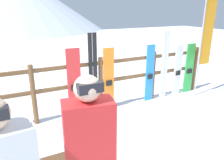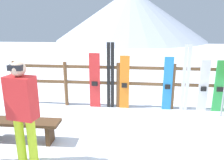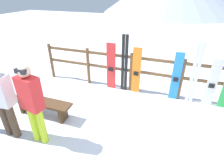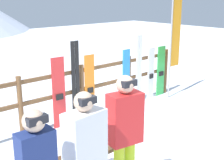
# 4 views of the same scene
# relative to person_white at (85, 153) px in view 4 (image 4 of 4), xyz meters

# --- Properties ---
(ground_plane) EXTENTS (40.00, 40.00, 0.00)m
(ground_plane) POSITION_rel_person_white_xyz_m (2.00, 0.66, -0.99)
(ground_plane) COLOR white
(fence) EXTENTS (5.96, 0.10, 1.25)m
(fence) POSITION_rel_person_white_xyz_m (2.00, 2.77, -0.25)
(fence) COLOR brown
(fence) RESTS_ON ground
(person_white) EXTENTS (0.50, 0.30, 1.72)m
(person_white) POSITION_rel_person_white_xyz_m (0.00, 0.00, 0.00)
(person_white) COLOR #4C3828
(person_white) RESTS_ON ground
(person_red) EXTENTS (0.48, 0.32, 1.77)m
(person_red) POSITION_rel_person_white_xyz_m (0.70, 0.07, 0.04)
(person_red) COLOR #B7D826
(person_red) RESTS_ON ground
(snowboard_red) EXTENTS (0.29, 0.07, 1.51)m
(snowboard_red) POSITION_rel_person_white_xyz_m (1.37, 2.72, -0.24)
(snowboard_red) COLOR red
(snowboard_red) RESTS_ON ground
(ski_pair_black) EXTENTS (0.19, 0.02, 1.80)m
(ski_pair_black) POSITION_rel_person_white_xyz_m (1.80, 2.72, -0.09)
(ski_pair_black) COLOR black
(ski_pair_black) RESTS_ON ground
(snowboard_orange) EXTENTS (0.26, 0.06, 1.46)m
(snowboard_orange) POSITION_rel_person_white_xyz_m (2.17, 2.72, -0.27)
(snowboard_orange) COLOR orange
(snowboard_orange) RESTS_ON ground
(snowboard_blue) EXTENTS (0.24, 0.06, 1.44)m
(snowboard_blue) POSITION_rel_person_white_xyz_m (3.32, 2.72, -0.27)
(snowboard_blue) COLOR #288CE0
(snowboard_blue) RESTS_ON ground
(ski_pair_white) EXTENTS (0.19, 0.02, 1.76)m
(ski_pair_white) POSITION_rel_person_white_xyz_m (3.77, 2.72, -0.11)
(ski_pair_white) COLOR white
(ski_pair_white) RESTS_ON ground
(snowboard_white) EXTENTS (0.25, 0.06, 1.38)m
(snowboard_white) POSITION_rel_person_white_xyz_m (4.24, 2.72, -0.31)
(snowboard_white) COLOR white
(snowboard_white) RESTS_ON ground
(snowboard_green) EXTENTS (0.30, 0.05, 1.38)m
(snowboard_green) POSITION_rel_person_white_xyz_m (4.65, 2.72, -0.31)
(snowboard_green) COLOR green
(snowboard_green) RESTS_ON ground
(rental_flag) EXTENTS (0.40, 0.04, 2.86)m
(rental_flag) POSITION_rel_person_white_xyz_m (4.77, 2.41, 0.72)
(rental_flag) COLOR #99999E
(rental_flag) RESTS_ON ground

